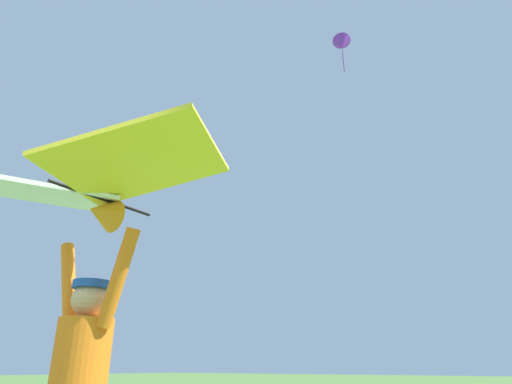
% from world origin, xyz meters
% --- Properties ---
extents(held_stunt_kite, '(2.22, 1.16, 0.44)m').
position_xyz_m(held_stunt_kite, '(0.23, 0.05, 2.25)').
color(held_stunt_kite, black).
extents(distant_kite_purple_high_left, '(1.83, 1.92, 2.96)m').
position_xyz_m(distant_kite_purple_high_left, '(-6.20, 21.01, 21.30)').
color(distant_kite_purple_high_left, purple).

